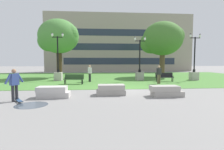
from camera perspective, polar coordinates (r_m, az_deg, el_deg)
The scene contains 18 objects.
ground_plane at distance 13.20m, azimuth 3.70°, elevation -4.71°, with size 140.00×140.00×0.00m, color gray.
grass_lawn at distance 23.07m, azimuth 0.17°, elevation -0.79°, with size 40.00×20.00×0.02m, color #4C8438.
concrete_block_center at distance 10.79m, azimuth -18.62°, elevation -5.32°, with size 1.84×0.90×0.64m.
concrete_block_left at distance 11.04m, azimuth -0.35°, elevation -4.88°, with size 1.80×0.90×0.64m.
concrete_block_right at distance 11.04m, azimuth 17.15°, elevation -5.08°, with size 1.91×0.90×0.64m.
person_skateboarder at distance 10.42m, azimuth -29.26°, elevation -2.33°, with size 0.57×1.07×1.71m.
skateboard at distance 10.27m, azimuth -28.08°, elevation -7.35°, with size 0.75×0.95×0.14m.
puddle at distance 9.34m, azimuth -24.80°, elevation -8.90°, with size 1.53×1.53×0.01m, color #47515B.
park_bench_near_left at distance 18.99m, azimuth 16.75°, elevation -0.48°, with size 1.84×0.67×0.90m.
park_bench_near_right at distance 16.52m, azimuth -12.34°, elevation -1.10°, with size 1.86×0.79×0.90m.
lamp_post_left at distance 21.71m, azimuth 25.21°, elevation 1.27°, with size 1.32×0.80×5.20m.
lamp_post_right at distance 20.05m, azimuth -17.16°, elevation 1.28°, with size 1.32×0.80×5.21m.
lamp_post_center at distance 19.71m, azimuth 9.00°, elevation 1.19°, with size 1.32×0.80×4.84m.
tree_near_right at distance 25.64m, azimuth 16.04°, elevation 11.17°, with size 5.74×5.47×7.59m.
tree_far_left at distance 24.48m, azimuth -17.14°, elevation 11.78°, with size 5.47×5.21×7.60m.
person_bystander_near_lawn at distance 18.19m, azimuth -7.28°, elevation 0.86°, with size 0.41×0.59×1.71m.
person_bystander_far_lawn at distance 16.90m, azimuth 15.08°, elevation 0.49°, with size 0.73×0.51×1.71m.
building_facade_distant at distance 37.91m, azimuth 2.67°, elevation 10.52°, with size 31.62×1.03×12.32m.
Camera 1 is at (-1.86, -12.90, 2.08)m, focal length 28.00 mm.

